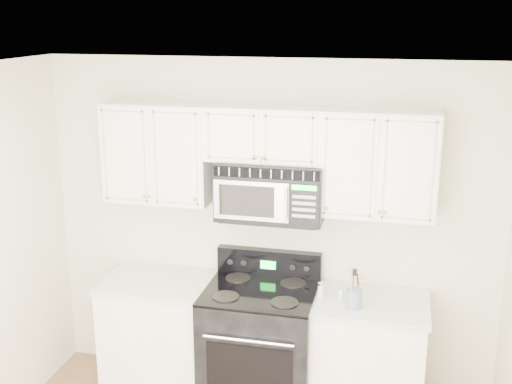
% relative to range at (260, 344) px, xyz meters
% --- Properties ---
extents(room, '(3.51, 3.51, 2.61)m').
position_rel_range_xyz_m(room, '(-0.01, -1.41, 0.82)').
color(room, '#825F47').
rests_on(room, ground).
extents(base_cabinet_left, '(0.86, 0.65, 0.92)m').
position_rel_range_xyz_m(base_cabinet_left, '(-0.81, 0.03, -0.06)').
color(base_cabinet_left, white).
rests_on(base_cabinet_left, ground).
extents(base_cabinet_right, '(0.86, 0.65, 0.92)m').
position_rel_range_xyz_m(base_cabinet_right, '(0.79, 0.03, -0.06)').
color(base_cabinet_right, white).
rests_on(base_cabinet_right, ground).
extents(range, '(0.82, 0.74, 1.14)m').
position_rel_range_xyz_m(range, '(0.00, 0.00, 0.00)').
color(range, black).
rests_on(range, ground).
extents(upper_cabinets, '(2.44, 0.37, 0.75)m').
position_rel_range_xyz_m(upper_cabinets, '(-0.01, 0.18, 1.45)').
color(upper_cabinets, white).
rests_on(upper_cabinets, ground).
extents(microwave, '(0.78, 0.44, 0.43)m').
position_rel_range_xyz_m(microwave, '(0.05, 0.14, 1.18)').
color(microwave, black).
rests_on(microwave, ground).
extents(utensil_crock, '(0.11, 0.11, 0.30)m').
position_rel_range_xyz_m(utensil_crock, '(0.69, -0.12, 0.51)').
color(utensil_crock, slate).
rests_on(utensil_crock, base_cabinet_right).
extents(shaker_salt, '(0.05, 0.05, 0.11)m').
position_rel_range_xyz_m(shaker_salt, '(0.45, 0.01, 0.49)').
color(shaker_salt, silver).
rests_on(shaker_salt, base_cabinet_right).
extents(shaker_pepper, '(0.04, 0.04, 0.09)m').
position_rel_range_xyz_m(shaker_pepper, '(0.59, -0.00, 0.48)').
color(shaker_pepper, silver).
rests_on(shaker_pepper, base_cabinet_right).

